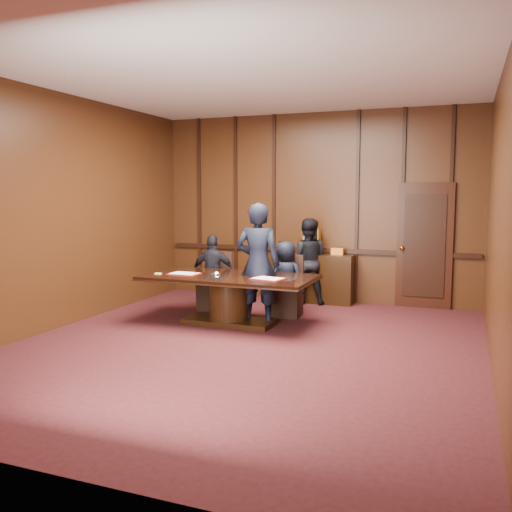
{
  "coord_description": "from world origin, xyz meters",
  "views": [
    {
      "loc": [
        2.65,
        -6.41,
        2.0
      ],
      "look_at": [
        -0.34,
        1.33,
        1.05
      ],
      "focal_mm": 38.0,
      "sensor_mm": 36.0,
      "label": 1
    }
  ],
  "objects_px": {
    "conference_table": "(229,291)",
    "signatory_left": "(213,273)",
    "sideboard": "(310,276)",
    "signatory_right": "(285,279)",
    "witness_left": "(258,264)",
    "witness_right": "(307,261)"
  },
  "relations": [
    {
      "from": "signatory_left",
      "to": "witness_left",
      "type": "bearing_deg",
      "value": 135.25
    },
    {
      "from": "sideboard",
      "to": "signatory_right",
      "type": "height_order",
      "value": "sideboard"
    },
    {
      "from": "signatory_left",
      "to": "signatory_right",
      "type": "xyz_separation_m",
      "value": [
        1.3,
        0.0,
        -0.03
      ]
    },
    {
      "from": "sideboard",
      "to": "signatory_right",
      "type": "distance_m",
      "value": 1.37
    },
    {
      "from": "sideboard",
      "to": "conference_table",
      "type": "relative_size",
      "value": 0.61
    },
    {
      "from": "sideboard",
      "to": "signatory_left",
      "type": "height_order",
      "value": "sideboard"
    },
    {
      "from": "sideboard",
      "to": "conference_table",
      "type": "bearing_deg",
      "value": -107.97
    },
    {
      "from": "sideboard",
      "to": "signatory_left",
      "type": "xyz_separation_m",
      "value": [
        -1.35,
        -1.36,
        0.17
      ]
    },
    {
      "from": "conference_table",
      "to": "witness_right",
      "type": "xyz_separation_m",
      "value": [
        0.68,
        2.0,
        0.27
      ]
    },
    {
      "from": "sideboard",
      "to": "witness_left",
      "type": "bearing_deg",
      "value": -98.04
    },
    {
      "from": "sideboard",
      "to": "signatory_right",
      "type": "xyz_separation_m",
      "value": [
        -0.05,
        -1.36,
        0.14
      ]
    },
    {
      "from": "witness_right",
      "to": "sideboard",
      "type": "bearing_deg",
      "value": -104.73
    },
    {
      "from": "signatory_right",
      "to": "witness_left",
      "type": "bearing_deg",
      "value": 78.14
    },
    {
      "from": "signatory_left",
      "to": "witness_left",
      "type": "height_order",
      "value": "witness_left"
    },
    {
      "from": "signatory_right",
      "to": "signatory_left",
      "type": "bearing_deg",
      "value": 8.04
    },
    {
      "from": "conference_table",
      "to": "signatory_left",
      "type": "height_order",
      "value": "signatory_left"
    },
    {
      "from": "sideboard",
      "to": "witness_right",
      "type": "height_order",
      "value": "witness_right"
    },
    {
      "from": "sideboard",
      "to": "witness_left",
      "type": "height_order",
      "value": "witness_left"
    },
    {
      "from": "signatory_left",
      "to": "conference_table",
      "type": "bearing_deg",
      "value": 115.34
    },
    {
      "from": "signatory_right",
      "to": "sideboard",
      "type": "bearing_deg",
      "value": -84.08
    },
    {
      "from": "signatory_left",
      "to": "witness_right",
      "type": "xyz_separation_m",
      "value": [
        1.33,
        1.2,
        0.13
      ]
    },
    {
      "from": "conference_table",
      "to": "witness_left",
      "type": "relative_size",
      "value": 1.4
    }
  ]
}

